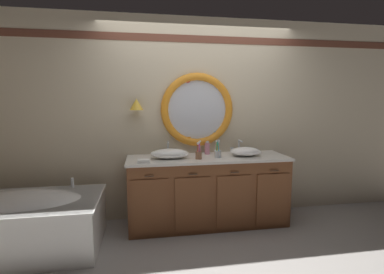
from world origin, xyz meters
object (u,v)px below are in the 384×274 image
object	(u,v)px
sink_basin_left	(170,154)
soap_dispenser	(207,148)
sink_basin_right	(245,151)
toothbrush_holder_left	(199,154)
bathtub	(20,220)
toothbrush_holder_right	(218,153)
folded_hand_towel	(144,161)

from	to	relation	value
sink_basin_left	soap_dispenser	size ratio (longest dim) A/B	2.58
sink_basin_left	sink_basin_right	world-z (taller)	sink_basin_left
sink_basin_left	toothbrush_holder_left	xyz separation A→B (m)	(0.34, -0.09, -0.00)
toothbrush_holder_left	soap_dispenser	size ratio (longest dim) A/B	1.26
bathtub	sink_basin_right	world-z (taller)	sink_basin_right
sink_basin_left	soap_dispenser	xyz separation A→B (m)	(0.50, 0.20, 0.02)
bathtub	toothbrush_holder_right	world-z (taller)	toothbrush_holder_right
toothbrush_holder_right	folded_hand_towel	distance (m)	0.90
sink_basin_left	toothbrush_holder_left	bearing A→B (deg)	-14.35
bathtub	folded_hand_towel	world-z (taller)	folded_hand_towel
toothbrush_holder_right	folded_hand_towel	world-z (taller)	toothbrush_holder_right
toothbrush_holder_right	soap_dispenser	distance (m)	0.26
bathtub	toothbrush_holder_left	xyz separation A→B (m)	(1.91, 0.22, 0.59)
sink_basin_left	folded_hand_towel	distance (m)	0.36
sink_basin_right	soap_dispenser	world-z (taller)	soap_dispenser
bathtub	toothbrush_holder_right	xyz separation A→B (m)	(2.16, 0.25, 0.58)
toothbrush_holder_right	folded_hand_towel	size ratio (longest dim) A/B	1.58
toothbrush_holder_left	toothbrush_holder_right	world-z (taller)	same
bathtub	sink_basin_right	bearing A→B (deg)	6.85
bathtub	sink_basin_right	xyz separation A→B (m)	(2.53, 0.30, 0.59)
folded_hand_towel	toothbrush_holder_right	bearing A→B (deg)	7.87
toothbrush_holder_left	soap_dispenser	world-z (taller)	toothbrush_holder_left
bathtub	folded_hand_towel	size ratio (longest dim) A/B	11.41
sink_basin_left	soap_dispenser	distance (m)	0.54
bathtub	soap_dispenser	distance (m)	2.23
sink_basin_left	sink_basin_right	size ratio (longest dim) A/B	1.19
toothbrush_holder_right	sink_basin_right	bearing A→B (deg)	7.86
toothbrush_holder_left	soap_dispenser	distance (m)	0.33
sink_basin_right	toothbrush_holder_right	bearing A→B (deg)	-172.14
sink_basin_right	toothbrush_holder_left	distance (m)	0.62
soap_dispenser	bathtub	bearing A→B (deg)	-166.47
folded_hand_towel	toothbrush_holder_left	bearing A→B (deg)	7.79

